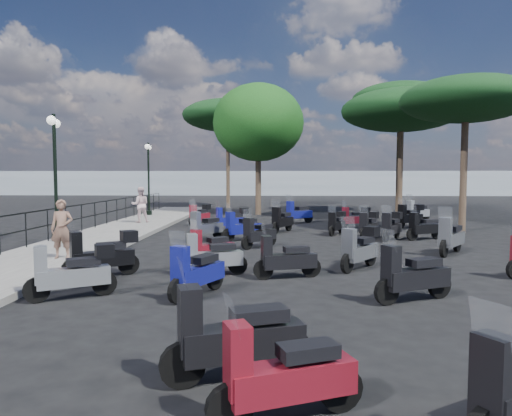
{
  "coord_description": "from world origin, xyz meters",
  "views": [
    {
      "loc": [
        -0.07,
        -14.43,
        2.37
      ],
      "look_at": [
        -0.74,
        2.25,
        1.2
      ],
      "focal_mm": 32.0,
      "sensor_mm": 36.0,
      "label": 1
    }
  ],
  "objects_px": {
    "scooter_27": "(451,238)",
    "scooter_29": "(417,212)",
    "lamp_post_1": "(55,169)",
    "scooter_11": "(298,213)",
    "scooter_16": "(369,225)",
    "scooter_14": "(360,249)",
    "scooter_5": "(200,215)",
    "scooter_19": "(412,276)",
    "scooter_7": "(212,257)",
    "scooter_21": "(392,227)",
    "scooter_3": "(206,228)",
    "lamp_post_2": "(149,174)",
    "scooter_23": "(410,216)",
    "scooter_0": "(72,273)",
    "woman": "(62,229)",
    "pine_2": "(228,116)",
    "pedestrian_far": "(140,205)",
    "scooter_2": "(102,255)",
    "scooter_13": "(286,259)",
    "pine_1": "(402,111)",
    "broadleaf_tree": "(258,123)",
    "scooter_6": "(235,338)",
    "scooter_22": "(337,224)",
    "scooter_8": "(210,248)",
    "scooter_4": "(231,220)",
    "scooter_1": "(196,273)",
    "scooter_9": "(242,228)",
    "scooter_10": "(282,221)",
    "pine_0": "(400,100)"
  },
  "relations": [
    {
      "from": "scooter_14",
      "to": "scooter_19",
      "type": "bearing_deg",
      "value": 136.09
    },
    {
      "from": "scooter_16",
      "to": "pine_0",
      "type": "height_order",
      "value": "pine_0"
    },
    {
      "from": "woman",
      "to": "scooter_16",
      "type": "bearing_deg",
      "value": 22.25
    },
    {
      "from": "scooter_13",
      "to": "pine_1",
      "type": "xyz_separation_m",
      "value": [
        6.63,
        14.9,
        5.47
      ]
    },
    {
      "from": "scooter_7",
      "to": "scooter_29",
      "type": "distance_m",
      "value": 15.86
    },
    {
      "from": "scooter_5",
      "to": "broadleaf_tree",
      "type": "height_order",
      "value": "broadleaf_tree"
    },
    {
      "from": "woman",
      "to": "pine_2",
      "type": "relative_size",
      "value": 0.2
    },
    {
      "from": "scooter_16",
      "to": "scooter_14",
      "type": "bearing_deg",
      "value": 107.15
    },
    {
      "from": "scooter_1",
      "to": "scooter_9",
      "type": "bearing_deg",
      "value": -65.45
    },
    {
      "from": "scooter_3",
      "to": "scooter_4",
      "type": "bearing_deg",
      "value": -66.59
    },
    {
      "from": "lamp_post_2",
      "to": "lamp_post_1",
      "type": "bearing_deg",
      "value": -101.59
    },
    {
      "from": "scooter_10",
      "to": "woman",
      "type": "bearing_deg",
      "value": 76.91
    },
    {
      "from": "pedestrian_far",
      "to": "scooter_2",
      "type": "height_order",
      "value": "pedestrian_far"
    },
    {
      "from": "lamp_post_1",
      "to": "broadleaf_tree",
      "type": "xyz_separation_m",
      "value": [
        6.45,
        12.87,
        3.01
      ]
    },
    {
      "from": "scooter_9",
      "to": "scooter_22",
      "type": "xyz_separation_m",
      "value": [
        3.71,
        1.82,
        -0.02
      ]
    },
    {
      "from": "scooter_3",
      "to": "scooter_6",
      "type": "relative_size",
      "value": 0.85
    },
    {
      "from": "scooter_0",
      "to": "broadleaf_tree",
      "type": "distance_m",
      "value": 20.46
    },
    {
      "from": "scooter_16",
      "to": "scooter_11",
      "type": "bearing_deg",
      "value": -34.82
    },
    {
      "from": "scooter_8",
      "to": "pine_2",
      "type": "height_order",
      "value": "pine_2"
    },
    {
      "from": "lamp_post_1",
      "to": "scooter_22",
      "type": "height_order",
      "value": "lamp_post_1"
    },
    {
      "from": "pine_1",
      "to": "lamp_post_2",
      "type": "bearing_deg",
      "value": 178.06
    },
    {
      "from": "scooter_6",
      "to": "scooter_4",
      "type": "bearing_deg",
      "value": -13.56
    },
    {
      "from": "scooter_7",
      "to": "pine_2",
      "type": "relative_size",
      "value": 0.2
    },
    {
      "from": "scooter_0",
      "to": "pine_1",
      "type": "height_order",
      "value": "pine_1"
    },
    {
      "from": "scooter_1",
      "to": "scooter_27",
      "type": "bearing_deg",
      "value": -116.25
    },
    {
      "from": "scooter_3",
      "to": "scooter_16",
      "type": "distance_m",
      "value": 6.21
    },
    {
      "from": "woman",
      "to": "scooter_9",
      "type": "relative_size",
      "value": 1.09
    },
    {
      "from": "scooter_0",
      "to": "scooter_27",
      "type": "height_order",
      "value": "scooter_27"
    },
    {
      "from": "pine_0",
      "to": "scooter_11",
      "type": "bearing_deg",
      "value": -133.88
    },
    {
      "from": "scooter_7",
      "to": "pine_1",
      "type": "relative_size",
      "value": 0.22
    },
    {
      "from": "scooter_2",
      "to": "scooter_8",
      "type": "xyz_separation_m",
      "value": [
        2.29,
        1.74,
        -0.11
      ]
    },
    {
      "from": "scooter_27",
      "to": "scooter_29",
      "type": "bearing_deg",
      "value": -64.62
    },
    {
      "from": "scooter_10",
      "to": "scooter_14",
      "type": "relative_size",
      "value": 1.11
    },
    {
      "from": "scooter_11",
      "to": "scooter_23",
      "type": "distance_m",
      "value": 5.32
    },
    {
      "from": "scooter_0",
      "to": "scooter_19",
      "type": "xyz_separation_m",
      "value": [
        6.49,
        0.05,
        -0.02
      ]
    },
    {
      "from": "lamp_post_1",
      "to": "scooter_11",
      "type": "height_order",
      "value": "lamp_post_1"
    },
    {
      "from": "scooter_5",
      "to": "scooter_19",
      "type": "height_order",
      "value": "scooter_19"
    },
    {
      "from": "scooter_2",
      "to": "scooter_4",
      "type": "height_order",
      "value": "scooter_2"
    },
    {
      "from": "scooter_11",
      "to": "pine_1",
      "type": "height_order",
      "value": "pine_1"
    },
    {
      "from": "woman",
      "to": "scooter_8",
      "type": "relative_size",
      "value": 1.29
    },
    {
      "from": "scooter_1",
      "to": "scooter_29",
      "type": "height_order",
      "value": "scooter_29"
    },
    {
      "from": "scooter_1",
      "to": "scooter_22",
      "type": "bearing_deg",
      "value": -85.69
    },
    {
      "from": "scooter_7",
      "to": "scooter_21",
      "type": "xyz_separation_m",
      "value": [
        5.83,
        6.36,
        0.05
      ]
    },
    {
      "from": "scooter_3",
      "to": "scooter_23",
      "type": "distance_m",
      "value": 9.92
    },
    {
      "from": "scooter_6",
      "to": "scooter_29",
      "type": "height_order",
      "value": "scooter_6"
    },
    {
      "from": "scooter_19",
      "to": "scooter_23",
      "type": "height_order",
      "value": "scooter_19"
    },
    {
      "from": "scooter_3",
      "to": "pine_2",
      "type": "xyz_separation_m",
      "value": [
        -0.96,
        17.65,
        6.35
      ]
    },
    {
      "from": "scooter_0",
      "to": "pine_0",
      "type": "relative_size",
      "value": 0.19
    },
    {
      "from": "scooter_27",
      "to": "scooter_29",
      "type": "height_order",
      "value": "scooter_27"
    },
    {
      "from": "scooter_21",
      "to": "scooter_16",
      "type": "bearing_deg",
      "value": -1.12
    }
  ]
}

